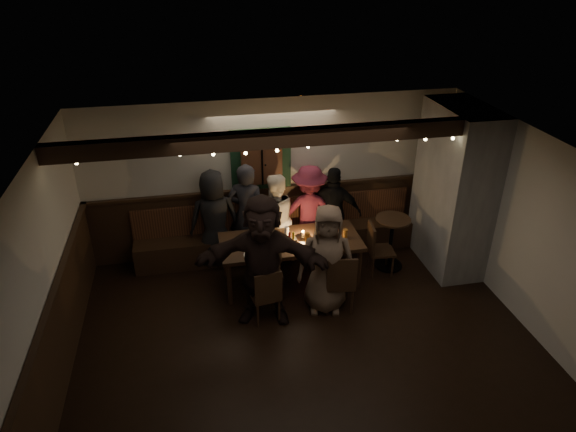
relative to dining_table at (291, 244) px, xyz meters
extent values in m
cube|color=black|center=(-0.06, -1.40, -0.69)|extent=(6.00, 5.00, 0.01)
cube|color=black|center=(-0.06, -1.40, 1.92)|extent=(6.00, 5.00, 0.01)
cube|color=silver|center=(-0.06, 1.11, 0.62)|extent=(6.00, 0.01, 2.60)
cube|color=silver|center=(-3.07, -1.40, 0.62)|extent=(0.01, 5.00, 2.60)
cube|color=silver|center=(2.94, -1.40, 0.62)|extent=(0.01, 5.00, 2.60)
cube|color=black|center=(-0.06, 1.08, -0.13)|extent=(6.00, 0.05, 1.10)
cube|color=black|center=(-3.04, -1.40, -0.13)|extent=(0.05, 5.00, 1.10)
cube|color=gray|center=(2.59, 0.10, 0.62)|extent=(0.70, 1.40, 2.60)
cube|color=black|center=(-0.06, 0.83, -0.46)|extent=(4.60, 0.45, 0.45)
cube|color=#3A2015|center=(-0.06, 1.01, 0.02)|extent=(4.60, 0.06, 0.50)
cube|color=#14331F|center=(-0.26, 1.04, 0.97)|extent=(0.95, 0.04, 1.00)
cube|color=#3A2015|center=(-0.26, 0.98, 0.97)|extent=(0.64, 0.12, 0.76)
cube|color=black|center=(-0.06, -0.40, 1.81)|extent=(6.00, 0.16, 0.22)
sphere|color=#FFE599|center=(-2.66, -0.42, 1.68)|extent=(0.04, 0.04, 0.04)
sphere|color=#FFE599|center=(-2.26, -0.42, 1.70)|extent=(0.04, 0.04, 0.04)
sphere|color=#FFE599|center=(-1.86, -0.42, 1.71)|extent=(0.04, 0.04, 0.04)
sphere|color=#FFE599|center=(-1.46, -0.42, 1.69)|extent=(0.04, 0.04, 0.04)
sphere|color=#FFE599|center=(-1.06, -0.42, 1.66)|extent=(0.04, 0.04, 0.04)
sphere|color=#FFE599|center=(-0.66, -0.42, 1.65)|extent=(0.04, 0.04, 0.04)
sphere|color=#FFE599|center=(-0.26, -0.42, 1.65)|extent=(0.04, 0.04, 0.04)
sphere|color=#FFE599|center=(0.14, -0.42, 1.68)|extent=(0.04, 0.04, 0.04)
sphere|color=#FFE599|center=(0.54, -0.42, 1.70)|extent=(0.04, 0.04, 0.04)
sphere|color=#FFE599|center=(0.94, -0.42, 1.71)|extent=(0.04, 0.04, 0.04)
sphere|color=#FFE599|center=(1.34, -0.42, 1.69)|extent=(0.04, 0.04, 0.04)
sphere|color=#FFE599|center=(1.74, -0.42, 1.66)|extent=(0.04, 0.04, 0.04)
sphere|color=#FFE599|center=(2.14, -0.42, 1.65)|extent=(0.04, 0.04, 0.04)
sphere|color=#FFE599|center=(2.54, -0.42, 1.65)|extent=(0.04, 0.04, 0.04)
cube|color=black|center=(0.00, 0.00, 0.03)|extent=(2.09, 0.90, 0.06)
cylinder|color=black|center=(-0.96, -0.37, -0.34)|extent=(0.07, 0.07, 0.69)
cylinder|color=black|center=(-0.96, 0.37, -0.34)|extent=(0.07, 0.07, 0.69)
cylinder|color=black|center=(0.97, -0.37, -0.34)|extent=(0.07, 0.07, 0.69)
cylinder|color=black|center=(0.97, 0.37, -0.34)|extent=(0.07, 0.07, 0.69)
cylinder|color=#BF7226|center=(-0.65, 0.06, 0.13)|extent=(0.07, 0.07, 0.14)
cylinder|color=#BF7226|center=(-0.32, -0.25, 0.13)|extent=(0.07, 0.07, 0.14)
cylinder|color=silver|center=(-0.03, 0.16, 0.13)|extent=(0.07, 0.07, 0.14)
cylinder|color=#BF7226|center=(0.24, -0.08, 0.13)|extent=(0.07, 0.07, 0.14)
cylinder|color=silver|center=(0.58, 0.18, 0.13)|extent=(0.07, 0.07, 0.14)
cylinder|color=#BF7226|center=(0.81, -0.09, 0.13)|extent=(0.07, 0.07, 0.14)
cylinder|color=white|center=(-0.61, -0.30, 0.07)|extent=(0.26, 0.26, 0.01)
cube|color=#B2B2B7|center=(0.00, -0.05, 0.09)|extent=(0.16, 0.10, 0.05)
cylinder|color=#990C0C|center=(-0.03, -0.05, 0.14)|extent=(0.04, 0.04, 0.16)
cylinder|color=gold|center=(0.03, -0.05, 0.14)|extent=(0.04, 0.04, 0.16)
cylinder|color=silver|center=(0.20, 0.05, 0.10)|extent=(0.05, 0.05, 0.08)
sphere|color=#FFB24C|center=(0.20, 0.05, 0.16)|extent=(0.03, 0.03, 0.03)
cube|color=black|center=(-0.52, -0.77, -0.29)|extent=(0.44, 0.44, 0.04)
cube|color=black|center=(-0.49, -0.94, -0.06)|extent=(0.38, 0.10, 0.43)
cylinder|color=black|center=(-0.39, -0.59, -0.50)|extent=(0.03, 0.03, 0.37)
cylinder|color=black|center=(-0.34, -0.90, -0.50)|extent=(0.03, 0.03, 0.37)
cylinder|color=black|center=(-0.70, -0.64, -0.50)|extent=(0.03, 0.03, 0.37)
cylinder|color=black|center=(-0.65, -0.95, -0.50)|extent=(0.03, 0.03, 0.37)
cube|color=black|center=(0.54, -0.74, -0.26)|extent=(0.47, 0.47, 0.04)
cube|color=black|center=(0.52, -0.92, 0.00)|extent=(0.42, 0.10, 0.48)
cylinder|color=black|center=(0.73, -0.59, -0.48)|extent=(0.04, 0.04, 0.41)
cylinder|color=black|center=(0.69, -0.93, -0.48)|extent=(0.04, 0.04, 0.41)
cylinder|color=black|center=(0.40, -0.55, -0.48)|extent=(0.04, 0.04, 0.41)
cylinder|color=black|center=(0.35, -0.88, -0.48)|extent=(0.04, 0.04, 0.41)
cube|color=black|center=(1.44, -0.02, -0.29)|extent=(0.43, 0.43, 0.04)
cube|color=black|center=(1.27, 0.00, -0.04)|extent=(0.08, 0.39, 0.44)
cylinder|color=black|center=(1.58, -0.19, -0.49)|extent=(0.03, 0.03, 0.38)
cylinder|color=black|center=(1.27, -0.16, -0.49)|extent=(0.03, 0.03, 0.38)
cylinder|color=black|center=(1.61, 0.12, -0.49)|extent=(0.03, 0.03, 0.38)
cylinder|color=black|center=(1.30, 0.15, -0.49)|extent=(0.03, 0.03, 0.38)
cylinder|color=black|center=(1.65, 0.13, -0.67)|extent=(0.44, 0.44, 0.03)
cylinder|color=black|center=(1.65, 0.13, -0.26)|extent=(0.06, 0.06, 0.85)
cylinder|color=black|center=(1.65, 0.13, 0.17)|extent=(0.55, 0.55, 0.03)
imported|color=black|center=(-1.07, 0.78, 0.12)|extent=(0.83, 0.57, 1.62)
imported|color=black|center=(-0.55, 0.77, 0.17)|extent=(0.72, 0.60, 1.70)
imported|color=white|center=(-0.13, 0.64, 0.09)|extent=(0.92, 0.83, 1.54)
imported|color=maroon|center=(0.47, 0.78, 0.10)|extent=(1.11, 0.76, 1.57)
imported|color=black|center=(0.85, 0.69, 0.09)|extent=(0.98, 0.66, 1.55)
imported|color=black|center=(-0.53, -0.76, 0.26)|extent=(1.83, 0.97, 1.88)
imported|color=brown|center=(0.35, -0.72, 0.13)|extent=(0.89, 0.68, 1.63)
camera|label=1|loc=(-1.33, -6.41, 3.96)|focal=32.00mm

